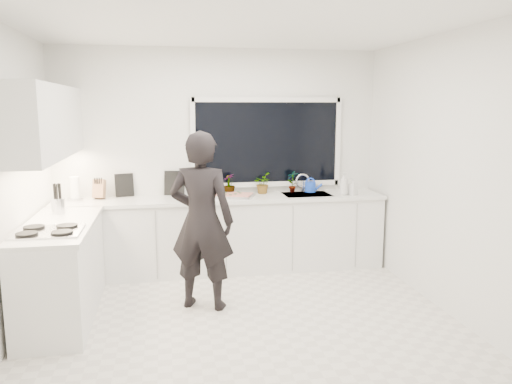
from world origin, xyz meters
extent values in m
cube|color=beige|center=(0.00, 0.00, -0.01)|extent=(4.00, 3.50, 0.02)
cube|color=white|center=(0.00, 1.76, 1.35)|extent=(4.00, 0.02, 2.70)
cube|color=white|center=(-2.01, 0.00, 1.35)|extent=(0.02, 3.50, 2.70)
cube|color=white|center=(2.01, 0.00, 1.35)|extent=(0.02, 3.50, 2.70)
cube|color=white|center=(0.00, 0.00, 2.71)|extent=(4.00, 3.50, 0.02)
cube|color=black|center=(0.60, 1.73, 1.55)|extent=(1.80, 0.02, 1.00)
cube|color=white|center=(0.00, 1.45, 0.44)|extent=(3.92, 0.58, 0.88)
cube|color=white|center=(-1.67, 0.35, 0.44)|extent=(0.58, 1.60, 0.88)
cube|color=silver|center=(0.00, 1.44, 0.90)|extent=(3.94, 0.62, 0.04)
cube|color=silver|center=(-1.67, 0.35, 0.90)|extent=(0.62, 1.60, 0.04)
cube|color=white|center=(-1.79, 0.70, 1.85)|extent=(0.34, 2.10, 0.70)
cube|color=silver|center=(1.05, 1.45, 0.87)|extent=(0.58, 0.42, 0.14)
cylinder|color=silver|center=(1.05, 1.65, 1.03)|extent=(0.03, 0.03, 0.22)
cube|color=black|center=(-1.69, 0.00, 0.94)|extent=(0.56, 0.48, 0.03)
imported|color=black|center=(-0.34, 0.35, 0.89)|extent=(0.76, 0.63, 1.77)
cube|color=#BABABE|center=(0.13, 1.42, 0.94)|extent=(0.55, 0.48, 0.03)
cube|color=red|center=(0.13, 1.42, 0.95)|extent=(0.50, 0.43, 0.01)
cylinder|color=blue|center=(1.14, 1.61, 0.98)|extent=(0.15, 0.15, 0.13)
cylinder|color=white|center=(-1.72, 1.55, 1.05)|extent=(0.12, 0.12, 0.26)
cube|color=#956045|center=(-1.45, 1.59, 1.03)|extent=(0.15, 0.13, 0.22)
cylinder|color=#AFAFB3|center=(-1.76, 0.80, 1.00)|extent=(0.14, 0.14, 0.16)
cube|color=black|center=(-1.17, 1.69, 1.06)|extent=(0.22, 0.07, 0.28)
cube|color=black|center=(-0.57, 1.69, 1.07)|extent=(0.25, 0.08, 0.30)
imported|color=#26662D|center=(-0.20, 1.61, 1.09)|extent=(0.23, 0.21, 0.33)
imported|color=#26662D|center=(0.10, 1.61, 1.05)|extent=(0.20, 0.20, 0.26)
imported|color=#26662D|center=(0.51, 1.61, 1.05)|extent=(0.23, 0.26, 0.26)
imported|color=#26662D|center=(0.91, 1.61, 1.06)|extent=(0.17, 0.14, 0.28)
imported|color=#D8BF66|center=(1.47, 1.30, 1.06)|extent=(0.12, 0.12, 0.28)
imported|color=#D8BF66|center=(1.60, 1.30, 1.02)|extent=(0.13, 0.13, 0.20)
camera|label=1|loc=(-0.67, -4.44, 1.99)|focal=35.00mm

